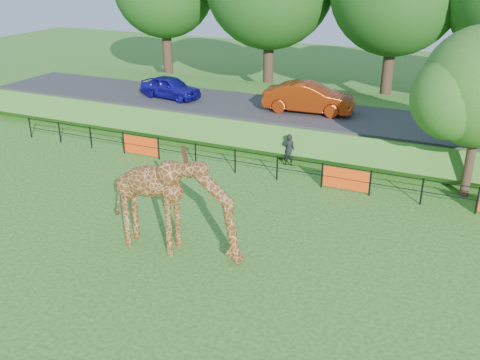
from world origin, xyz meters
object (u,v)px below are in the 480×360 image
at_px(car_blue, 170,87).
at_px(visitor, 289,150).
at_px(giraffe, 176,206).
at_px(car_red, 309,98).

relative_size(car_blue, visitor, 2.42).
height_order(giraffe, car_blue, giraffe).
relative_size(giraffe, visitor, 3.05).
height_order(giraffe, car_red, giraffe).
height_order(car_blue, visitor, car_blue).
relative_size(car_blue, car_red, 0.79).
xyz_separation_m(car_blue, visitor, (8.52, -3.76, -1.29)).
height_order(giraffe, visitor, giraffe).
distance_m(giraffe, car_blue, 14.86).
xyz_separation_m(giraffe, car_blue, (-7.85, 12.61, 0.39)).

